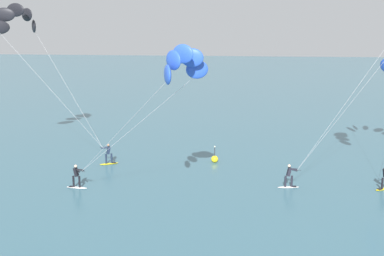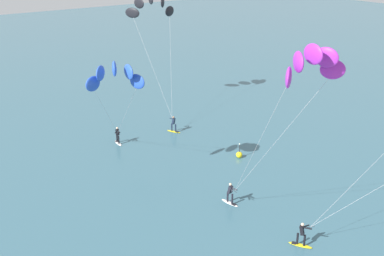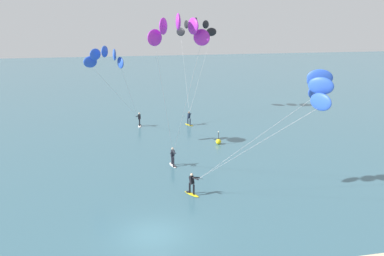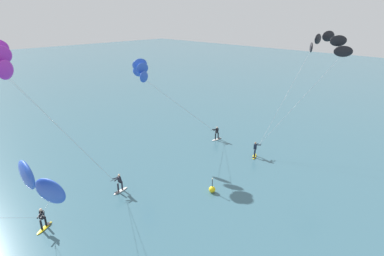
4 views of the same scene
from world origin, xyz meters
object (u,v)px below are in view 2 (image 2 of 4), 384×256
object	(u,v)px
kitesurfer_downwind	(115,80)
kitesurfer_mid_water	(306,74)
marker_buoy	(239,155)
kitesurfer_far_out	(152,10)

from	to	relation	value
kitesurfer_downwind	kitesurfer_mid_water	bearing A→B (deg)	-71.70
kitesurfer_mid_water	kitesurfer_downwind	size ratio (longest dim) A/B	1.29
marker_buoy	kitesurfer_downwind	bearing A→B (deg)	171.29
kitesurfer_downwind	marker_buoy	size ratio (longest dim) A/B	7.32
kitesurfer_mid_water	kitesurfer_downwind	bearing A→B (deg)	108.30
kitesurfer_far_out	kitesurfer_mid_water	bearing A→B (deg)	-105.07
kitesurfer_mid_water	marker_buoy	world-z (taller)	kitesurfer_mid_water
kitesurfer_mid_water	kitesurfer_downwind	world-z (taller)	kitesurfer_mid_water
kitesurfer_mid_water	kitesurfer_downwind	xyz separation A→B (m)	(-4.49, 13.57, -2.75)
marker_buoy	kitesurfer_far_out	bearing A→B (deg)	85.68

